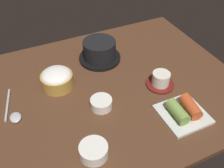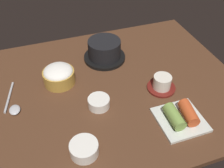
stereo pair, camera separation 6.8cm
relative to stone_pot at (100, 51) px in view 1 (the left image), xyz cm
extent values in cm
cube|color=#4C2D1C|center=(-5.34, -17.28, -5.12)|extent=(100.00, 76.00, 2.00)
cylinder|color=black|center=(0.00, 0.00, -3.46)|extent=(17.12, 17.12, 1.31)
cylinder|color=black|center=(0.00, 0.00, 0.79)|extent=(13.25, 13.25, 7.19)
cylinder|color=#D15619|center=(0.00, 0.00, 4.09)|extent=(11.66, 11.66, 0.60)
cylinder|color=#B78C38|center=(-20.34, -8.90, -1.53)|extent=(11.53, 11.53, 5.18)
ellipsoid|color=white|center=(-20.34, -8.90, 1.06)|extent=(10.61, 10.61, 4.04)
cylinder|color=maroon|center=(13.85, -24.22, -3.72)|extent=(10.25, 10.25, 0.80)
cylinder|color=silver|center=(13.85, -24.22, -0.96)|extent=(6.43, 6.43, 4.71)
cylinder|color=#C6D18C|center=(13.85, -24.22, 1.09)|extent=(5.47, 5.47, 0.40)
cylinder|color=white|center=(-10.02, -25.21, -2.42)|extent=(7.33, 7.33, 3.40)
cylinder|color=#386B2D|center=(-10.02, -25.21, -1.02)|extent=(6.01, 6.01, 0.50)
cube|color=silver|center=(12.53, -39.76, -3.62)|extent=(14.43, 14.43, 1.00)
cylinder|color=#7A9E47|center=(10.01, -39.76, -1.15)|extent=(4.24, 8.79, 3.95)
cylinder|color=#C64C23|center=(15.06, -39.76, -1.15)|extent=(5.22, 9.16, 3.95)
cylinder|color=white|center=(-19.15, -41.27, -2.23)|extent=(8.21, 8.21, 3.77)
cylinder|color=#386B2D|center=(-19.15, -41.27, -0.65)|extent=(6.73, 6.73, 0.50)
cylinder|color=#B7B7BC|center=(-38.63, -11.24, -3.72)|extent=(4.00, 14.67, 0.80)
ellipsoid|color=#B7B7BC|center=(-37.02, -18.48, -3.40)|extent=(3.60, 4.68, 1.26)
camera|label=1|loc=(-31.16, -79.35, 58.44)|focal=40.42mm
camera|label=2|loc=(-24.81, -81.90, 58.44)|focal=40.42mm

